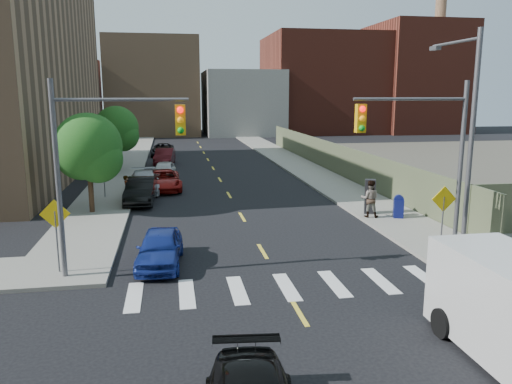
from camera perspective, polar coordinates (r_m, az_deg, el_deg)
name	(u,v)px	position (r m, az deg, el deg)	size (l,w,h in m)	color
ground	(318,344)	(13.87, 7.09, -16.87)	(160.00, 160.00, 0.00)	black
sidewalk_nw	(131,156)	(53.72, -14.09, 3.98)	(3.50, 73.00, 0.15)	gray
sidewalk_ne	(276,153)	(54.78, 2.33, 4.44)	(3.50, 73.00, 0.15)	gray
fence_north	(332,158)	(42.17, 8.67, 3.91)	(0.12, 44.00, 2.50)	#606547
bg_bldg_west	(47,97)	(83.71, -22.79, 9.99)	(14.00, 18.00, 12.00)	#592319
bg_bldg_midwest	(154,87)	(83.72, -11.62, 11.65)	(14.00, 16.00, 15.00)	#8C6B4C
bg_bldg_center	(241,103)	(82.53, -1.67, 10.15)	(12.00, 16.00, 10.00)	gray
bg_bldg_east	(321,85)	(87.55, 7.44, 12.08)	(18.00, 18.00, 16.00)	#592319
bg_bldg_fareast	(414,79)	(91.73, 17.66, 12.24)	(14.00, 16.00, 18.00)	#592319
smokestack	(438,49)	(93.89, 20.09, 15.12)	(1.80, 1.80, 28.00)	#8C6B4C
signal_nw	(102,152)	(17.94, -17.16, 4.37)	(4.59, 0.30, 7.00)	#59595E
signal_ne	(426,146)	(20.25, 18.85, 5.00)	(4.59, 0.30, 7.00)	#59595E
streetlight_ne	(467,126)	(22.09, 22.94, 6.99)	(0.25, 3.70, 9.00)	#59595E
warn_sign_nw	(56,222)	(19.18, -21.93, -3.23)	(1.06, 0.06, 2.83)	#59595E
warn_sign_ne	(443,206)	(21.66, 20.63, -1.55)	(1.06, 0.06, 2.83)	#59595E
warn_sign_midwest	(103,168)	(32.27, -17.04, 2.67)	(1.06, 0.06, 2.83)	#59595E
tree_west_near	(88,151)	(28.23, -18.60, 4.46)	(3.66, 3.64, 5.52)	#332114
tree_west_far	(117,131)	(43.05, -15.64, 6.75)	(3.66, 3.64, 5.52)	#332114
parked_car_blue	(160,248)	(19.57, -10.94, -6.29)	(1.63, 4.06, 1.38)	navy
parked_car_black	(141,191)	(30.77, -13.01, 0.16)	(1.62, 4.65, 1.53)	black
parked_car_red	(164,180)	(34.64, -10.51, 1.34)	(2.28, 4.95, 1.38)	maroon
parked_car_silver	(144,182)	(34.13, -12.70, 1.14)	(1.98, 4.87, 1.41)	#A7A8AF
parked_car_white	(164,171)	(38.94, -10.45, 2.43)	(1.65, 4.09, 1.39)	silver
parked_car_maroon	(165,157)	(47.05, -10.40, 4.00)	(1.60, 4.60, 1.51)	#3E0C10
parked_car_grey	(163,150)	(53.80, -10.64, 4.76)	(2.18, 4.73, 1.31)	black
mailbox	(398,207)	(26.91, 15.97, -1.62)	(0.59, 0.51, 1.22)	#0F1559
payphone	(370,196)	(27.44, 12.88, -0.50)	(0.55, 0.45, 1.85)	black
pedestrian_west	(127,189)	(30.59, -14.54, 0.37)	(0.58, 0.38, 1.59)	gray
pedestrian_east	(370,199)	(26.62, 12.89, -0.75)	(0.95, 0.74, 1.94)	gray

